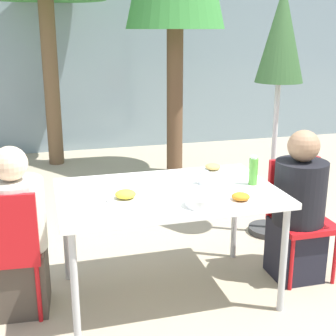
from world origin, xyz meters
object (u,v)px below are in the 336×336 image
object	(u,v)px
person_left	(17,237)
closed_umbrella	(281,47)
person_right	(298,211)
bottle	(253,171)
chair_left	(7,245)
salad_bowl	(202,201)
drinking_cup	(204,177)
chair_right	(299,209)

from	to	relation	value
person_left	closed_umbrella	xyz separation A→B (m)	(2.10, 0.66, 1.11)
person_right	bottle	world-z (taller)	person_right
person_left	person_right	bearing A→B (deg)	1.97
person_left	bottle	distance (m)	1.58
chair_left	person_right	world-z (taller)	person_right
person_right	salad_bowl	xyz separation A→B (m)	(-0.84, -0.31, 0.27)
chair_left	drinking_cup	xyz separation A→B (m)	(1.28, 0.06, 0.31)
person_left	closed_umbrella	distance (m)	2.47
chair_left	person_right	bearing A→B (deg)	4.26
closed_umbrella	salad_bowl	distance (m)	1.70
person_right	closed_umbrella	bearing A→B (deg)	-103.07
chair_left	person_right	size ratio (longest dim) A/B	0.77
chair_right	drinking_cup	size ratio (longest dim) A/B	9.36
chair_left	person_left	xyz separation A→B (m)	(0.06, 0.08, 0.01)
person_left	chair_right	distance (m)	1.97
chair_right	closed_umbrella	bearing A→B (deg)	-100.53
drinking_cup	chair_left	bearing A→B (deg)	-177.36
salad_bowl	chair_right	bearing A→B (deg)	23.70
person_left	chair_right	xyz separation A→B (m)	(1.97, -0.01, -0.01)
bottle	salad_bowl	size ratio (longest dim) A/B	1.01
drinking_cup	bottle	bearing A→B (deg)	-17.47
person_right	bottle	distance (m)	0.51
chair_left	drinking_cup	world-z (taller)	chair_left
chair_left	person_right	xyz separation A→B (m)	(1.97, -0.02, 0.02)
salad_bowl	person_left	bearing A→B (deg)	159.34
chair_left	drinking_cup	distance (m)	1.32
chair_left	closed_umbrella	size ratio (longest dim) A/B	0.40
chair_right	salad_bowl	world-z (taller)	chair_right
closed_umbrella	chair_left	bearing A→B (deg)	-161.17
chair_right	bottle	distance (m)	0.57
closed_umbrella	chair_right	bearing A→B (deg)	-101.36
chair_left	bottle	world-z (taller)	bottle
bottle	salad_bowl	xyz separation A→B (m)	(-0.46, -0.29, -0.06)
person_right	closed_umbrella	size ratio (longest dim) A/B	0.52
closed_umbrella	salad_bowl	size ratio (longest dim) A/B	10.82
closed_umbrella	drinking_cup	world-z (taller)	closed_umbrella
person_left	chair_right	bearing A→B (deg)	4.37
bottle	person_right	bearing A→B (deg)	3.36
salad_bowl	chair_left	bearing A→B (deg)	163.77
person_left	salad_bowl	world-z (taller)	person_left
chair_left	closed_umbrella	distance (m)	2.54
person_left	drinking_cup	size ratio (longest dim) A/B	12.00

